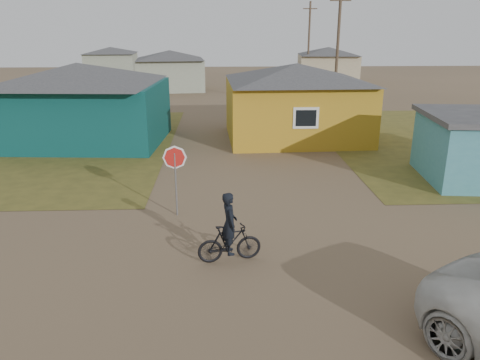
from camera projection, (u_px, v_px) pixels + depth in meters
ground at (281, 266)px, 11.68m from camera, size 120.00×120.00×0.00m
house_teal at (80, 102)px, 23.49m from camera, size 8.93×7.08×4.00m
house_yellow at (296, 100)px, 24.43m from camera, size 7.72×6.76×3.90m
house_pale_west at (170, 70)px, 43.10m from camera, size 7.04×6.15×3.60m
house_beige_east at (328, 64)px, 49.45m from camera, size 6.95×6.05×3.60m
house_pale_north at (111, 62)px, 54.18m from camera, size 6.28×5.81×3.40m
utility_pole_near at (337, 50)px, 31.51m from camera, size 1.40×0.20×8.00m
utility_pole_far at (309, 42)px, 46.73m from camera, size 1.40×0.20×8.00m
stop_sign at (175, 164)px, 14.34m from camera, size 0.71×0.29×2.26m
cyclist at (229, 237)px, 11.76m from camera, size 1.69×0.75×1.85m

